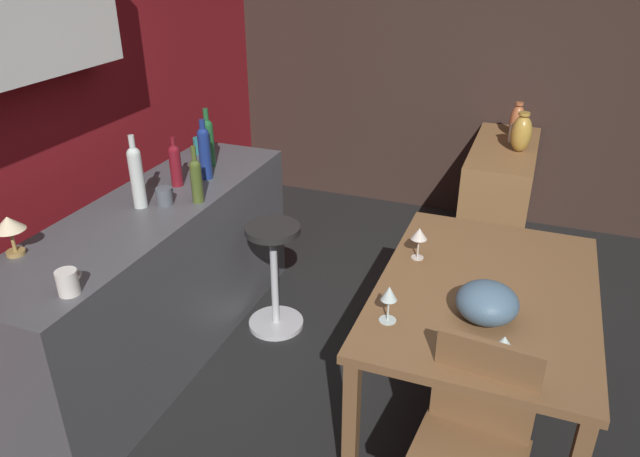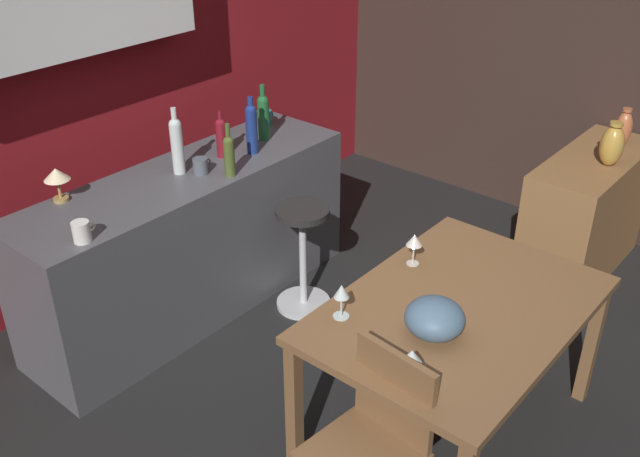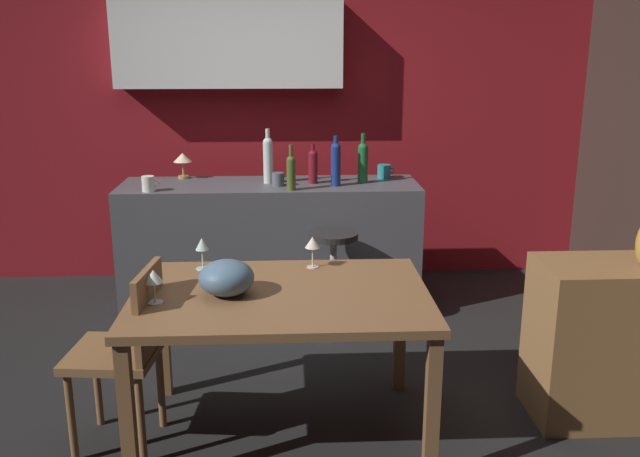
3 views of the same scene
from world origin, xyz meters
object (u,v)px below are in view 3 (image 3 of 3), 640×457
Objects in this scene: wine_bottle_ruby at (313,165)px; chair_near_window at (127,348)px; dining_table at (281,308)px; cup_teal at (384,171)px; counter_lamp at (183,160)px; wine_bottle_olive at (291,171)px; bar_stool at (333,279)px; cup_slate at (278,179)px; wine_glass_right at (202,246)px; wine_glass_center at (313,243)px; wine_bottle_green at (363,161)px; wine_bottle_cobalt at (336,162)px; fruit_bowl at (226,278)px; wine_glass_left at (154,278)px; cup_white at (148,184)px; wine_bottle_clear at (268,158)px.

chair_near_window is at bearing -117.30° from wine_bottle_ruby.
cup_teal is at bearing 68.69° from dining_table.
wine_bottle_olive is at bearing -29.93° from counter_lamp.
bar_stool is 5.70× the size of cup_slate.
cup_slate is (0.37, 1.31, 0.08)m from wine_glass_right.
wine_glass_center is (0.88, 0.41, 0.37)m from chair_near_window.
wine_bottle_green reaches higher than chair_near_window.
counter_lamp is (-1.10, 0.32, -0.03)m from wine_bottle_cobalt.
wine_bottle_cobalt is 1.87× the size of counter_lamp.
chair_near_window is 5.35× the size of wine_glass_right.
wine_glass_right is 1.93m from cup_teal.
cup_slate reaches higher than dining_table.
wine_glass_right is at bearing -130.11° from bar_stool.
wine_glass_right is 0.89× the size of counter_lamp.
chair_near_window is 0.57m from fruit_bowl.
chair_near_window is 3.14× the size of wine_bottle_ruby.
wine_glass_left is 2.00m from wine_bottle_cobalt.
wine_glass_left is (0.15, -0.05, 0.36)m from chair_near_window.
wine_bottle_green is 1.48m from cup_white.
bar_stool is 2.22× the size of wine_bottle_olive.
wine_glass_right is 1.52m from wine_bottle_cobalt.
wine_bottle_olive is 0.28m from wine_bottle_ruby.
wine_bottle_ruby is at bearing 11.37° from cup_white.
cup_slate reaches higher than wine_glass_left.
wine_bottle_cobalt is 1.27m from cup_white.
wine_bottle_green reaches higher than counter_lamp.
wine_glass_right is (-0.40, 0.36, 0.20)m from dining_table.
wine_bottle_cobalt is 2.90× the size of cup_white.
wine_glass_right reaches higher than wine_glass_left.
bar_stool is 0.78m from wine_bottle_olive.
chair_near_window is 2.01m from wine_bottle_clear.
cup_slate is 0.81m from cup_teal.
counter_lamp is (-0.63, 0.21, -0.04)m from wine_bottle_clear.
wine_bottle_cobalt is (0.31, 0.13, 0.03)m from wine_bottle_olive.
cup_teal is at bearing 17.02° from wine_bottle_ruby.
chair_near_window is 2.88× the size of wine_bottle_olive.
chair_near_window is at bearing -129.20° from bar_stool.
wine_bottle_olive is 0.56m from wine_bottle_green.
chair_near_window is 1.84m from wine_bottle_olive.
dining_table is at bearing 4.44° from fruit_bowl.
wine_bottle_clear is (-0.16, 0.25, 0.05)m from wine_bottle_olive.
cup_white is (-1.26, -0.13, -0.12)m from wine_bottle_cobalt.
wine_glass_right is at bearing 138.41° from dining_table.
wine_bottle_ruby reaches higher than counter_lamp.
bar_stool is 0.90m from wine_bottle_green.
chair_near_window is 5.72× the size of wine_glass_left.
wine_bottle_clear is at bearing 16.86° from cup_white.
dining_table is 5.40× the size of fruit_bowl.
wine_bottle_green reaches higher than wine_bottle_olive.
wine_bottle_ruby is 1.13m from cup_white.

